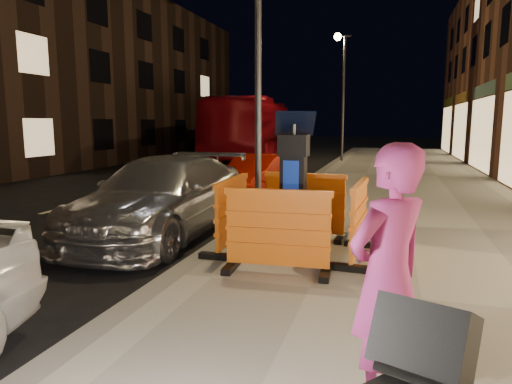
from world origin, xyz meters
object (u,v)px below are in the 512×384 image
(bus_doubledecker, at_px, (252,158))
(man, at_px, (387,278))
(barrier_kerbside, at_px, (232,213))
(barrier_bldgside, at_px, (359,221))
(parking_kiosk, at_px, (293,188))
(car_silver, at_px, (164,234))
(barrier_front, at_px, (278,232))
(car_red, at_px, (257,195))
(barrier_back, at_px, (305,206))

(bus_doubledecker, xyz_separation_m, man, (7.72, -22.16, 1.05))
(barrier_kerbside, distance_m, man, 4.15)
(barrier_kerbside, height_order, bus_doubledecker, bus_doubledecker)
(barrier_bldgside, bearing_deg, barrier_kerbside, 93.43)
(parking_kiosk, xyz_separation_m, bus_doubledecker, (-6.36, 18.73, -1.13))
(bus_doubledecker, relative_size, man, 6.73)
(car_silver, distance_m, man, 6.08)
(parking_kiosk, height_order, car_silver, parking_kiosk)
(man, bearing_deg, barrier_front, -109.66)
(parking_kiosk, height_order, barrier_kerbside, parking_kiosk)
(barrier_front, bearing_deg, bus_doubledecker, 104.34)
(barrier_kerbside, height_order, car_red, barrier_kerbside)
(barrier_bldgside, relative_size, man, 0.78)
(barrier_back, xyz_separation_m, car_silver, (-2.66, 0.06, -0.70))
(barrier_bldgside, bearing_deg, barrier_back, 48.43)
(parking_kiosk, relative_size, barrier_kerbside, 1.40)
(barrier_back, distance_m, car_silver, 2.75)
(bus_doubledecker, bearing_deg, car_silver, -84.09)
(barrier_back, height_order, car_silver, barrier_back)
(barrier_kerbside, xyz_separation_m, car_red, (-1.33, 5.93, -0.70))
(barrier_bldgside, height_order, car_red, barrier_bldgside)
(car_red, bearing_deg, barrier_front, -63.20)
(parking_kiosk, height_order, bus_doubledecker, parking_kiosk)
(barrier_back, height_order, barrier_kerbside, same)
(man, bearing_deg, bus_doubledecker, -119.17)
(barrier_front, bearing_deg, man, -64.86)
(car_silver, bearing_deg, bus_doubledecker, 101.53)
(car_silver, bearing_deg, barrier_front, -36.63)
(barrier_front, distance_m, barrier_bldgside, 1.34)
(parking_kiosk, bearing_deg, car_silver, 160.64)
(barrier_back, relative_size, car_silver, 0.28)
(car_silver, xyz_separation_m, bus_doubledecker, (-3.70, 17.72, 0.00))
(barrier_front, relative_size, bus_doubledecker, 0.12)
(barrier_front, relative_size, car_red, 0.40)
(car_silver, relative_size, car_red, 1.40)
(barrier_front, xyz_separation_m, man, (1.36, -2.48, 0.36))
(barrier_back, bearing_deg, car_silver, -176.88)
(car_red, height_order, bus_doubledecker, bus_doubledecker)
(barrier_front, bearing_deg, parking_kiosk, 86.43)
(car_silver, bearing_deg, barrier_back, -1.57)
(barrier_bldgside, bearing_deg, car_red, 32.01)
(barrier_kerbside, relative_size, barrier_bldgside, 1.00)
(parking_kiosk, xyz_separation_m, car_silver, (-2.66, 1.01, -1.13))
(man, bearing_deg, car_red, -117.12)
(barrier_front, bearing_deg, car_red, 104.78)
(car_silver, relative_size, bus_doubledecker, 0.41)
(parking_kiosk, xyz_separation_m, car_red, (-2.28, 5.93, -1.13))
(parking_kiosk, bearing_deg, barrier_back, 91.43)
(barrier_back, bearing_deg, parking_kiosk, -85.57)
(car_silver, height_order, bus_doubledecker, bus_doubledecker)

